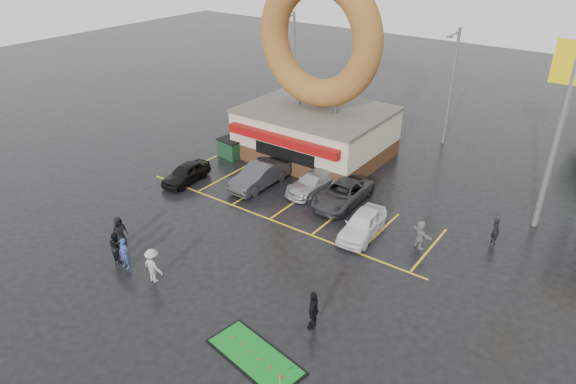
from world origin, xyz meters
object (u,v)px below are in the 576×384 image
Objects in this scene: car_white at (362,224)px; person_blue at (124,254)px; streetlight_mid at (451,85)px; car_grey at (343,193)px; person_cameraman at (313,310)px; streetlight_left at (293,61)px; dumpster at (231,149)px; car_dgrey at (259,175)px; shell_sign at (566,104)px; car_silver at (314,182)px; donut_shop at (317,98)px; putting_green at (255,356)px; car_black at (186,173)px.

car_white is 2.43× the size of person_blue.
car_grey is at bearing -96.42° from streetlight_mid.
streetlight_left is at bearing -162.43° from person_cameraman.
car_dgrey is at bearing -18.59° from dumpster.
shell_sign is 12.29m from car_white.
shell_sign is 1.18× the size of streetlight_left.
dumpster is (-8.14, 1.01, 0.01)m from car_silver.
car_white is 2.21× the size of person_cameraman.
shell_sign is 18.35m from car_dgrey.
putting_green is (9.24, -18.60, -4.43)m from donut_shop.
car_silver is at bearing 22.10° from car_black.
car_dgrey is at bearing -148.14° from car_silver.
car_silver is 14.94m from putting_green.
putting_green is at bearing -110.97° from shell_sign.
car_white is at bearing 173.75° from person_cameraman.
car_white is at bearing -43.42° from donut_shop.
person_blue is (0.22, -11.24, 0.07)m from car_dgrey.
streetlight_mid is at bearing 168.05° from person_cameraman.
person_blue is 9.32m from putting_green.
person_blue is 0.38× the size of putting_green.
shell_sign reaches higher than person_blue.
car_white is 0.91× the size of putting_green.
car_black is 0.87× the size of car_silver.
person_cameraman reaches higher than person_blue.
car_grey is at bearing -157.66° from shell_sign.
shell_sign is 2.31× the size of putting_green.
dumpster reaches higher than putting_green.
streetlight_left is 11.83m from dumpster.
donut_shop is at bearing -44.78° from streetlight_left.
streetlight_left is 2.34× the size of car_black.
putting_green is at bearing -58.24° from car_silver.
person_blue is (-8.30, -9.86, 0.15)m from car_white.
car_silver is 12.84m from person_cameraman.
donut_shop is 3.06× the size of car_silver.
car_grey is at bearing -175.52° from person_cameraman.
streetlight_mid is 13.93m from car_grey.
streetlight_left reaches higher than dumpster.
streetlight_mid is at bearing 94.83° from putting_green.
car_white reaches higher than car_grey.
streetlight_mid is 1.81× the size of car_grey.
streetlight_left is at bearing 135.00° from car_grey.
donut_shop is at bearing 86.02° from person_blue.
streetlight_mid is at bearing 48.62° from donut_shop.
streetlight_mid is 1.88× the size of car_dgrey.
car_silver is at bearing 114.15° from putting_green.
streetlight_left and streetlight_mid have the same top height.
car_white is at bearing -21.59° from car_silver.
car_black is 4.98m from dumpster.
streetlight_mid is (7.00, 7.95, 0.32)m from donut_shop.
donut_shop reaches higher than car_dgrey.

